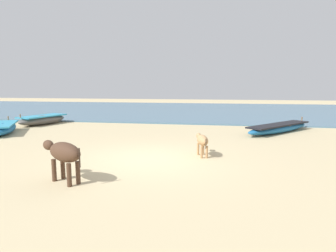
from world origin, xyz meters
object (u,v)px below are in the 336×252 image
(fishing_boat_1, at_px, (43,120))
(fishing_boat_2, at_px, (279,128))
(fishing_boat_4, at_px, (3,128))
(calf_near_tan, at_px, (202,141))
(cow_adult_dark, at_px, (64,153))

(fishing_boat_1, bearing_deg, fishing_boat_2, 102.45)
(fishing_boat_1, bearing_deg, fishing_boat_4, 16.47)
(fishing_boat_1, relative_size, calf_near_tan, 3.14)
(cow_adult_dark, height_order, calf_near_tan, cow_adult_dark)
(fishing_boat_1, xyz_separation_m, calf_near_tan, (9.79, -6.13, 0.21))
(cow_adult_dark, bearing_deg, fishing_boat_1, -26.31)
(fishing_boat_1, distance_m, fishing_boat_4, 3.29)
(fishing_boat_1, bearing_deg, calf_near_tan, 73.04)
(fishing_boat_4, bearing_deg, calf_near_tan, -136.04)
(calf_near_tan, bearing_deg, cow_adult_dark, 117.41)
(fishing_boat_4, bearing_deg, cow_adult_dark, -161.79)
(fishing_boat_2, relative_size, calf_near_tan, 4.03)
(fishing_boat_4, bearing_deg, fishing_boat_2, -108.23)
(fishing_boat_1, height_order, fishing_boat_4, fishing_boat_1)
(fishing_boat_4, distance_m, cow_adult_dark, 8.94)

